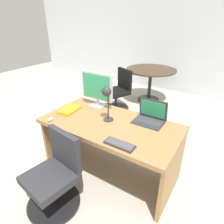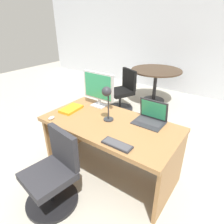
{
  "view_description": "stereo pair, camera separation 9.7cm",
  "coord_description": "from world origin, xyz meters",
  "views": [
    {
      "loc": [
        1.09,
        -1.64,
        1.84
      ],
      "look_at": [
        0.0,
        0.04,
        0.84
      ],
      "focal_mm": 31.13,
      "sensor_mm": 36.0,
      "label": 1
    },
    {
      "loc": [
        1.17,
        -1.59,
        1.84
      ],
      "look_at": [
        0.0,
        0.04,
        0.84
      ],
      "focal_mm": 31.13,
      "sensor_mm": 36.0,
      "label": 2
    }
  ],
  "objects": [
    {
      "name": "back_wall",
      "position": [
        0.0,
        3.51,
        1.4
      ],
      "size": [
        10.0,
        0.1,
        2.8
      ],
      "primitive_type": "cube",
      "color": "silver",
      "rests_on": "ground"
    },
    {
      "name": "meeting_table",
      "position": [
        -0.53,
        2.49,
        0.58
      ],
      "size": [
        1.13,
        1.13,
        0.76
      ],
      "color": "black",
      "rests_on": "ground"
    },
    {
      "name": "book",
      "position": [
        -0.61,
        -0.03,
        0.74
      ],
      "size": [
        0.21,
        0.31,
        0.03
      ],
      "color": "orange",
      "rests_on": "desk"
    },
    {
      "name": "keyboard",
      "position": [
        0.32,
        -0.32,
        0.73
      ],
      "size": [
        0.31,
        0.11,
        0.02
      ],
      "color": "#2D2D33",
      "rests_on": "desk"
    },
    {
      "name": "laptop",
      "position": [
        0.37,
        0.31,
        0.8
      ],
      "size": [
        0.34,
        0.27,
        0.26
      ],
      "color": "#2D2D33",
      "rests_on": "desk"
    },
    {
      "name": "mouse",
      "position": [
        -0.62,
        -0.35,
        0.74
      ],
      "size": [
        0.05,
        0.08,
        0.04
      ],
      "color": "silver",
      "rests_on": "desk"
    },
    {
      "name": "desk",
      "position": [
        0.0,
        0.04,
        0.54
      ],
      "size": [
        1.61,
        0.83,
        0.72
      ],
      "color": "#9E7042",
      "rests_on": "ground"
    },
    {
      "name": "desk_lamp",
      "position": [
        -0.05,
        0.02,
        1.03
      ],
      "size": [
        0.12,
        0.14,
        0.42
      ],
      "color": "#2D2D33",
      "rests_on": "desk"
    },
    {
      "name": "meeting_chair_near",
      "position": [
        -0.91,
        1.68,
        0.35
      ],
      "size": [
        0.61,
        0.62,
        0.86
      ],
      "color": "black",
      "rests_on": "ground"
    },
    {
      "name": "ground",
      "position": [
        0.0,
        1.5,
        0.0
      ],
      "size": [
        12.0,
        12.0,
        0.0
      ],
      "primitive_type": "plane",
      "color": "#B7B2A3"
    },
    {
      "name": "office_chair",
      "position": [
        -0.22,
        -0.71,
        0.32
      ],
      "size": [
        0.56,
        0.56,
        0.82
      ],
      "color": "black",
      "rests_on": "ground"
    },
    {
      "name": "monitor",
      "position": [
        -0.4,
        0.29,
        0.99
      ],
      "size": [
        0.47,
        0.16,
        0.47
      ],
      "color": "#B7BABF",
      "rests_on": "desk"
    }
  ]
}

